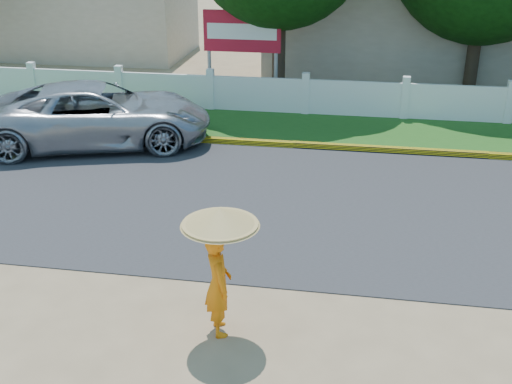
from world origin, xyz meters
The scene contains 10 objects.
ground centered at (0.00, 0.00, 0.00)m, with size 120.00×120.00×0.00m, color #9E8460.
road centered at (0.00, 4.50, 0.01)m, with size 60.00×7.00×0.02m, color #38383A.
grass_verge centered at (0.00, 9.75, 0.01)m, with size 60.00×3.50×0.03m, color #2D601E.
curb centered at (0.00, 8.05, 0.08)m, with size 40.00×0.18×0.16m, color yellow.
fence centered at (0.00, 11.20, 0.55)m, with size 40.00×0.10×1.10m, color silver.
building_near centered at (3.00, 18.00, 1.60)m, with size 10.00×6.00×3.20m, color #B7AD99.
building_far centered at (-10.00, 19.00, 1.40)m, with size 8.00×5.00×2.80m, color #B7AD99.
vehicle centered at (-5.20, 7.46, 0.83)m, with size 2.76×5.98×1.66m, color #A3A4AA.
monk_with_parasol centered at (-0.15, -0.29, 1.33)m, with size 1.12×1.12×2.04m.
billboard centered at (-2.18, 12.30, 2.14)m, with size 2.50×0.13×2.95m.
Camera 1 is at (1.70, -8.08, 5.76)m, focal length 45.00 mm.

